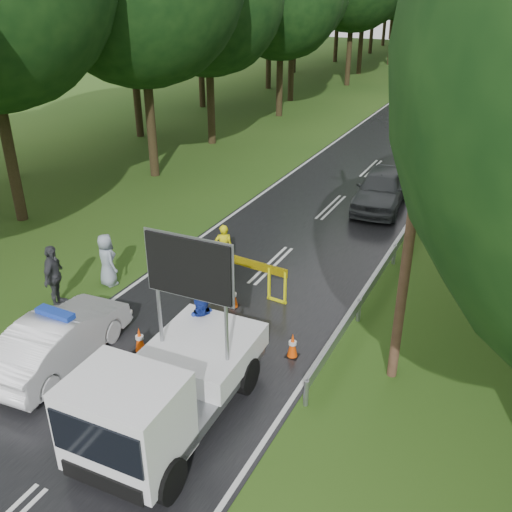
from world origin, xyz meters
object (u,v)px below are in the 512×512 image
Objects in this scene: work_truck at (163,391)px; civilian at (204,328)px; officer at (224,248)px; barrier at (246,267)px; queue_car_second at (432,144)px; police_sedan at (60,340)px; queue_car_third at (439,107)px; queue_car_first at (381,188)px; queue_car_fourth at (474,88)px.

civilian is at bearing 100.64° from work_truck.
work_truck is at bearing 75.86° from officer.
work_truck is 1.83× the size of barrier.
officer is at bearing -101.92° from queue_car_second.
police_sedan is 5.86m from barrier.
civilian is (0.63, -3.50, 0.03)m from barrier.
queue_car_third is (0.16, 30.74, -0.23)m from civilian.
queue_car_first is at bearing 86.02° from work_truck.
queue_car_third is at bearing 98.13° from queue_car_second.
work_truck is at bearing -95.87° from queue_car_third.
barrier is at bearing 99.24° from work_truck.
civilian is at bearing -94.14° from queue_car_second.
queue_car_fourth is at bearing 75.28° from queue_car_third.
queue_car_fourth reaches higher than police_sedan.
barrier is 0.58× the size of queue_car_fourth.
officer is at bearing -101.28° from queue_car_third.
queue_car_third is 8.27m from queue_car_fourth.
officer is (-1.35, 1.00, -0.07)m from barrier.
barrier is at bearing -95.02° from queue_car_fourth.
officer is 0.33× the size of queue_car_third.
work_truck is at bearing -92.25° from queue_car_second.
civilian is 0.38× the size of queue_car_fourth.
queue_car_fourth is at bearing 91.64° from barrier.
civilian is 0.41× the size of queue_car_second.
queue_car_first is (1.11, 12.57, -0.12)m from civilian.
queue_car_first reaches higher than queue_car_third.
queue_car_third is (-1.37, 9.60, 0.04)m from queue_car_second.
barrier is at bearing 75.98° from civilian.
queue_car_first is at bearing -92.79° from queue_car_second.
queue_car_first is at bearing -111.69° from police_sedan.
civilian is 38.96m from queue_car_fourth.
queue_car_fourth reaches higher than queue_car_third.
officer is 0.34× the size of queue_car_fourth.
queue_car_third is (-0.96, 18.17, -0.12)m from queue_car_first.
queue_car_second is (3.51, 16.64, -0.17)m from officer.
police_sedan is at bearing -98.16° from queue_car_fourth.
queue_car_first reaches higher than queue_car_second.
barrier is 9.24m from queue_car_first.
work_truck is 1.15× the size of queue_car_second.
barrier is at bearing 109.54° from officer.
queue_car_first is 0.97× the size of queue_car_fourth.
queue_car_first is at bearing 83.92° from barrier.
queue_car_second is at bearing 82.44° from queue_car_first.
queue_car_second is (1.53, 21.14, -0.27)m from civilian.
police_sedan is 2.36× the size of civilian.
civilian reaches higher than queue_car_fourth.
work_truck is 2.81× the size of civilian.
barrier is at bearing -98.28° from queue_car_third.
barrier is at bearing -96.98° from queue_car_second.
police_sedan is 0.84× the size of work_truck.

